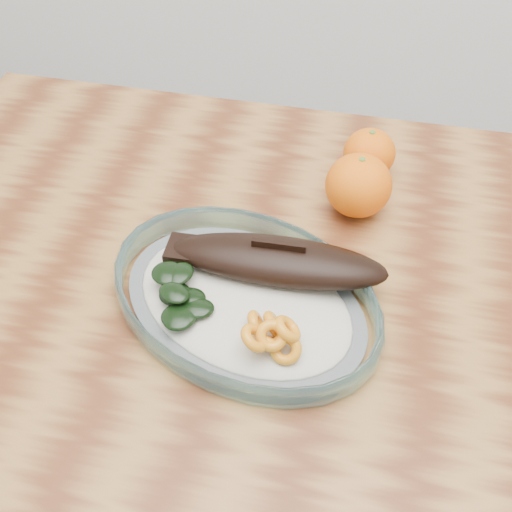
% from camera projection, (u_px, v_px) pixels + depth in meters
% --- Properties ---
extents(dining_table, '(1.20, 0.80, 0.75)m').
position_uv_depth(dining_table, '(321.00, 362.00, 0.78)').
color(dining_table, '#5B2C15').
rests_on(dining_table, ground).
extents(plated_meal, '(0.76, 0.76, 0.08)m').
position_uv_depth(plated_meal, '(246.00, 294.00, 0.70)').
color(plated_meal, white).
rests_on(plated_meal, dining_table).
extents(orange_left, '(0.08, 0.08, 0.08)m').
position_uv_depth(orange_left, '(358.00, 185.00, 0.80)').
color(orange_left, '#FB5105').
rests_on(orange_left, dining_table).
extents(orange_right, '(0.07, 0.07, 0.07)m').
position_uv_depth(orange_right, '(369.00, 153.00, 0.86)').
color(orange_right, '#FB5105').
rests_on(orange_right, dining_table).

